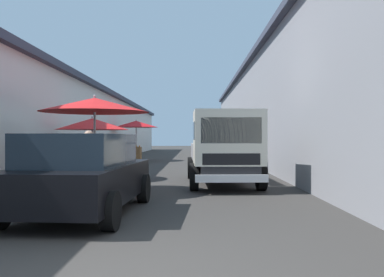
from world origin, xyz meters
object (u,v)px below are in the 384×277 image
object	(u,v)px
hatchback_car	(83,173)
vendor_in_shade	(89,161)
fruit_stall_mid_lane	(91,132)
vendor_by_crates	(242,149)
fruit_stall_near_right	(95,117)
fruit_stall_near_left	(136,128)
delivery_truck	(225,150)

from	to	relation	value
hatchback_car	vendor_in_shade	distance (m)	1.53
fruit_stall_mid_lane	vendor_by_crates	size ratio (longest dim) A/B	1.51
fruit_stall_mid_lane	fruit_stall_near_right	distance (m)	3.22
hatchback_car	vendor_in_shade	xyz separation A→B (m)	(1.50, 0.28, 0.14)
hatchback_car	vendor_in_shade	size ratio (longest dim) A/B	2.61
fruit_stall_near_right	vendor_by_crates	size ratio (longest dim) A/B	1.73
fruit_stall_near_left	vendor_in_shade	xyz separation A→B (m)	(-14.76, -1.12, -1.01)
fruit_stall_mid_lane	delivery_truck	size ratio (longest dim) A/B	0.48
hatchback_car	fruit_stall_mid_lane	bearing A→B (deg)	13.07
fruit_stall_near_left	hatchback_car	xyz separation A→B (m)	(-16.25, -1.41, -1.15)
fruit_stall_near_left	vendor_in_shade	world-z (taller)	fruit_stall_near_left
fruit_stall_mid_lane	hatchback_car	xyz separation A→B (m)	(-5.93, -1.38, -0.82)
vendor_by_crates	vendor_in_shade	xyz separation A→B (m)	(-7.02, 4.14, -0.03)
fruit_stall_near_left	vendor_in_shade	size ratio (longest dim) A/B	1.65
fruit_stall_near_right	vendor_by_crates	world-z (taller)	fruit_stall_near_right
vendor_in_shade	hatchback_car	bearing A→B (deg)	-169.30
fruit_stall_mid_lane	delivery_truck	distance (m)	4.73
hatchback_car	vendor_by_crates	xyz separation A→B (m)	(8.52, -3.86, 0.17)
fruit_stall_near_right	fruit_stall_near_left	bearing A→B (deg)	3.92
fruit_stall_near_right	hatchback_car	xyz separation A→B (m)	(-2.85, -0.49, -1.17)
delivery_truck	fruit_stall_near_right	bearing A→B (deg)	107.24
fruit_stall_near_left	hatchback_car	distance (m)	16.36
vendor_in_shade	vendor_by_crates	bearing A→B (deg)	-30.53
fruit_stall_near_left	vendor_by_crates	xyz separation A→B (m)	(-7.74, -5.26, -0.98)
fruit_stall_mid_lane	fruit_stall_near_right	size ratio (longest dim) A/B	0.88
vendor_by_crates	vendor_in_shade	bearing A→B (deg)	149.47
fruit_stall_near_left	vendor_by_crates	distance (m)	9.41
hatchback_car	delivery_truck	bearing A→B (deg)	-36.27
fruit_stall_near_left	vendor_in_shade	bearing A→B (deg)	-175.65
fruit_stall_near_left	vendor_in_shade	distance (m)	14.83
fruit_stall_mid_lane	vendor_by_crates	world-z (taller)	fruit_stall_mid_lane
fruit_stall_near_left	delivery_truck	xyz separation A→B (m)	(-12.36, -4.26, -0.84)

